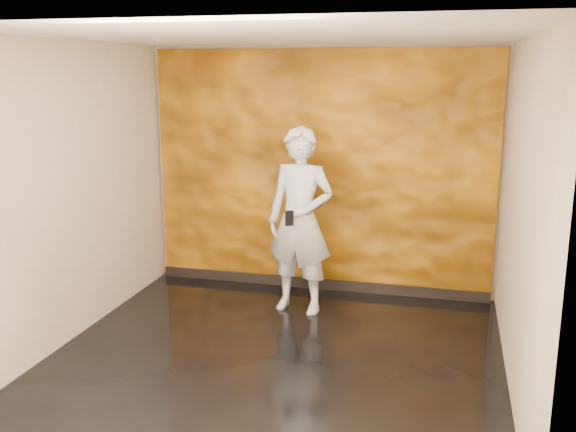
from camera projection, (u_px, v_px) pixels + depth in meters
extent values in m
cube|color=black|center=(275.00, 358.00, 5.77)|extent=(4.00, 4.00, 0.01)
cube|color=#BCAA94|center=(321.00, 170.00, 7.34)|extent=(4.00, 0.02, 2.80)
cube|color=#BCAA94|center=(177.00, 279.00, 3.57)|extent=(4.00, 0.02, 2.80)
cube|color=#BCAA94|center=(66.00, 194.00, 5.94)|extent=(0.02, 4.00, 2.80)
cube|color=#BCAA94|center=(522.00, 219.00, 4.97)|extent=(0.02, 4.00, 2.80)
cube|color=white|center=(273.00, 35.00, 5.14)|extent=(4.00, 4.00, 0.01)
cube|color=orange|center=(320.00, 172.00, 7.31)|extent=(3.90, 0.06, 2.75)
cube|color=black|center=(318.00, 283.00, 7.57)|extent=(3.90, 0.04, 0.12)
imported|color=#AAB0BA|center=(300.00, 221.00, 6.71)|extent=(0.78, 0.57, 1.97)
cube|color=black|center=(289.00, 218.00, 6.41)|extent=(0.08, 0.05, 0.16)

